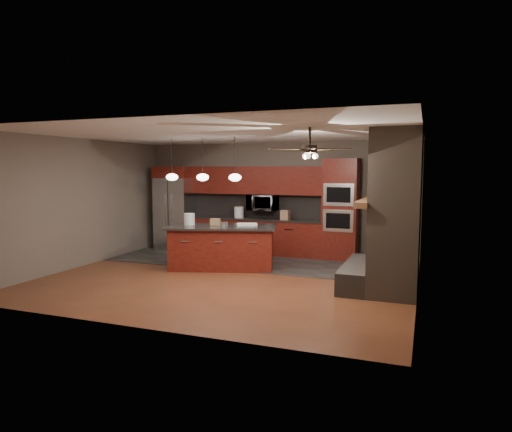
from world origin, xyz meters
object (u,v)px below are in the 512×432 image
at_px(paint_tray, 247,224).
at_px(counter_bucket, 239,212).
at_px(cardboard_box, 215,222).
at_px(oven_tower, 341,209).
at_px(white_bucket, 189,219).
at_px(kitchen_island, 222,247).
at_px(microwave, 263,202).
at_px(counter_box, 285,215).
at_px(refrigerator, 175,208).
at_px(paint_can, 224,225).

distance_m(paint_tray, counter_bucket, 1.84).
bearing_deg(cardboard_box, oven_tower, 20.83).
relative_size(white_bucket, cardboard_box, 1.20).
height_order(oven_tower, counter_bucket, oven_tower).
distance_m(kitchen_island, paint_tray, 0.73).
bearing_deg(cardboard_box, counter_bucket, 80.58).
relative_size(microwave, counter_bucket, 2.65).
relative_size(kitchen_island, counter_box, 11.05).
bearing_deg(oven_tower, refrigerator, -179.05).
height_order(refrigerator, counter_box, refrigerator).
relative_size(white_bucket, counter_box, 1.09).
relative_size(kitchen_island, white_bucket, 10.10).
bearing_deg(oven_tower, paint_tray, -137.12).
distance_m(microwave, cardboard_box, 1.90).
xyz_separation_m(kitchen_island, counter_box, (0.85, 1.86, 0.55)).
height_order(kitchen_island, counter_box, counter_box).
relative_size(white_bucket, paint_tray, 0.58).
bearing_deg(paint_can, microwave, 87.39).
xyz_separation_m(paint_can, counter_box, (0.72, 2.04, 0.04)).
bearing_deg(paint_can, refrigerator, 139.50).
distance_m(kitchen_island, counter_bucket, 2.03).
distance_m(oven_tower, refrigerator, 4.43).
distance_m(white_bucket, paint_can, 0.89).
bearing_deg(paint_tray, cardboard_box, 166.96).
height_order(refrigerator, white_bucket, refrigerator).
xyz_separation_m(oven_tower, counter_box, (-1.35, -0.04, -0.18)).
bearing_deg(oven_tower, counter_bucket, 179.84).
distance_m(white_bucket, counter_box, 2.50).
bearing_deg(white_bucket, counter_bucket, 79.82).
relative_size(microwave, white_bucket, 2.93).
bearing_deg(paint_can, counter_bucket, 104.18).
relative_size(oven_tower, refrigerator, 1.08).
xyz_separation_m(refrigerator, cardboard_box, (2.00, -1.68, -0.11)).
xyz_separation_m(microwave, paint_can, (-0.10, -2.14, -0.33)).
height_order(microwave, kitchen_island, microwave).
bearing_deg(counter_box, refrigerator, -173.73).
relative_size(paint_tray, cardboard_box, 2.06).
distance_m(oven_tower, kitchen_island, 3.00).
relative_size(microwave, refrigerator, 0.33).
bearing_deg(counter_bucket, oven_tower, -0.16).
distance_m(kitchen_island, cardboard_box, 0.58).
xyz_separation_m(oven_tower, refrigerator, (-4.43, -0.07, -0.09)).
bearing_deg(paint_can, cardboard_box, 137.29).
xyz_separation_m(kitchen_island, paint_can, (0.13, -0.18, 0.51)).
height_order(microwave, white_bucket, microwave).
height_order(oven_tower, paint_tray, oven_tower).
xyz_separation_m(microwave, counter_box, (0.62, -0.10, -0.29)).
bearing_deg(counter_bucket, microwave, 4.57).
xyz_separation_m(white_bucket, paint_tray, (1.22, 0.35, -0.10)).
relative_size(oven_tower, counter_bucket, 8.61).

